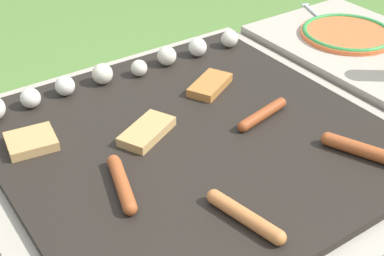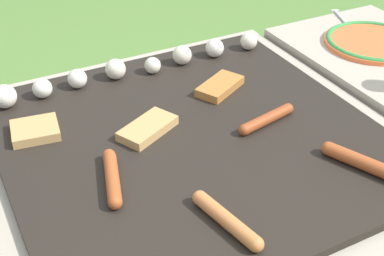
{
  "view_description": "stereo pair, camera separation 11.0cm",
  "coord_description": "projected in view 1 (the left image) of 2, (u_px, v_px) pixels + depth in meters",
  "views": [
    {
      "loc": [
        -0.52,
        -0.75,
        1.06
      ],
      "look_at": [
        0.0,
        0.0,
        0.44
      ],
      "focal_mm": 50.0,
      "sensor_mm": 36.0,
      "label": 1
    },
    {
      "loc": [
        -0.42,
        -0.81,
        1.06
      ],
      "look_at": [
        0.0,
        0.0,
        0.44
      ],
      "focal_mm": 50.0,
      "sensor_mm": 36.0,
      "label": 2
    }
  ],
  "objects": [
    {
      "name": "bread_slice_left",
      "position": [
        210.0,
        85.0,
        1.27
      ],
      "size": [
        0.14,
        0.11,
        0.02
      ],
      "color": "#B27033",
      "rests_on": "grill"
    },
    {
      "name": "sausage_front_right",
      "position": [
        371.0,
        153.0,
        1.04
      ],
      "size": [
        0.1,
        0.19,
        0.03
      ],
      "color": "#A34C23",
      "rests_on": "grill"
    },
    {
      "name": "sausage_mid_right",
      "position": [
        122.0,
        184.0,
        0.97
      ],
      "size": [
        0.06,
        0.15,
        0.03
      ],
      "color": "#A34C23",
      "rests_on": "grill"
    },
    {
      "name": "bread_slice_center",
      "position": [
        31.0,
        141.0,
        1.08
      ],
      "size": [
        0.11,
        0.1,
        0.02
      ],
      "color": "tan",
      "rests_on": "grill"
    },
    {
      "name": "mushroom_row",
      "position": [
        115.0,
        72.0,
        1.3
      ],
      "size": [
        0.7,
        0.06,
        0.05
      ],
      "color": "silver",
      "rests_on": "grill"
    },
    {
      "name": "grill",
      "position": [
        192.0,
        211.0,
        1.23
      ],
      "size": [
        0.86,
        0.86,
        0.42
      ],
      "color": "#A89E8C",
      "rests_on": "ground_plane"
    },
    {
      "name": "side_ledge",
      "position": [
        358.0,
        112.0,
        1.59
      ],
      "size": [
        0.41,
        0.63,
        0.42
      ],
      "color": "#A89E8C",
      "rests_on": "ground_plane"
    },
    {
      "name": "sausage_front_center",
      "position": [
        245.0,
        216.0,
        0.9
      ],
      "size": [
        0.05,
        0.16,
        0.03
      ],
      "color": "#C6753D",
      "rests_on": "grill"
    },
    {
      "name": "fork_utensil",
      "position": [
        317.0,
        16.0,
        1.64
      ],
      "size": [
        0.09,
        0.21,
        0.01
      ],
      "color": "silver",
      "rests_on": "side_ledge"
    },
    {
      "name": "sausage_back_center",
      "position": [
        263.0,
        114.0,
        1.16
      ],
      "size": [
        0.15,
        0.05,
        0.02
      ],
      "color": "#93421E",
      "rests_on": "grill"
    },
    {
      "name": "plate_colorful",
      "position": [
        348.0,
        33.0,
        1.52
      ],
      "size": [
        0.26,
        0.26,
        0.02
      ],
      "color": "orange",
      "rests_on": "side_ledge"
    },
    {
      "name": "bread_slice_right",
      "position": [
        147.0,
        131.0,
        1.11
      ],
      "size": [
        0.14,
        0.12,
        0.02
      ],
      "color": "tan",
      "rests_on": "grill"
    }
  ]
}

